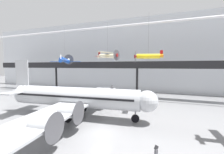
# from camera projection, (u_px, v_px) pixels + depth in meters

# --- Properties ---
(ground_plane) EXTENTS (260.00, 260.00, 0.00)m
(ground_plane) POSITION_uv_depth(u_px,v_px,m) (101.00, 132.00, 20.85)
(ground_plane) COLOR gray
(hangar_back_wall) EXTENTS (140.00, 3.00, 26.22)m
(hangar_back_wall) POSITION_uv_depth(u_px,v_px,m) (142.00, 55.00, 53.85)
(hangar_back_wall) COLOR silver
(hangar_back_wall) RESTS_ON ground
(mezzanine_walkway) EXTENTS (110.00, 3.20, 10.49)m
(mezzanine_walkway) POSITION_uv_depth(u_px,v_px,m) (137.00, 67.00, 44.21)
(mezzanine_walkway) COLOR black
(mezzanine_walkway) RESTS_ON ground
(ceiling_truss_beam) EXTENTS (120.00, 0.60, 0.60)m
(ceiling_truss_beam) POSITION_uv_depth(u_px,v_px,m) (135.00, 25.00, 40.89)
(ceiling_truss_beam) COLOR silver
(airliner_silver_main) EXTENTS (29.81, 33.95, 10.35)m
(airliner_silver_main) POSITION_uv_depth(u_px,v_px,m) (74.00, 97.00, 27.05)
(airliner_silver_main) COLOR #B7BABF
(airliner_silver_main) RESTS_ON ground
(suspended_plane_yellow_lowwing) EXTENTS (5.91, 7.22, 10.12)m
(suspended_plane_yellow_lowwing) POSITION_uv_depth(u_px,v_px,m) (148.00, 56.00, 30.77)
(suspended_plane_yellow_lowwing) COLOR yellow
(suspended_plane_blue_trainer) EXTENTS (8.46, 7.17, 10.40)m
(suspended_plane_blue_trainer) POSITION_uv_depth(u_px,v_px,m) (65.00, 60.00, 42.17)
(suspended_plane_blue_trainer) COLOR #1E4CAD
(suspended_plane_cream_biplane) EXTENTS (6.30, 7.54, 9.53)m
(suspended_plane_cream_biplane) POSITION_uv_depth(u_px,v_px,m) (108.00, 56.00, 38.24)
(suspended_plane_cream_biplane) COLOR beige
(info_sign_pedestal) EXTENTS (0.46, 0.67, 1.24)m
(info_sign_pedestal) POSITION_uv_depth(u_px,v_px,m) (156.00, 152.00, 15.34)
(info_sign_pedestal) COLOR #4C4C51
(info_sign_pedestal) RESTS_ON ground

